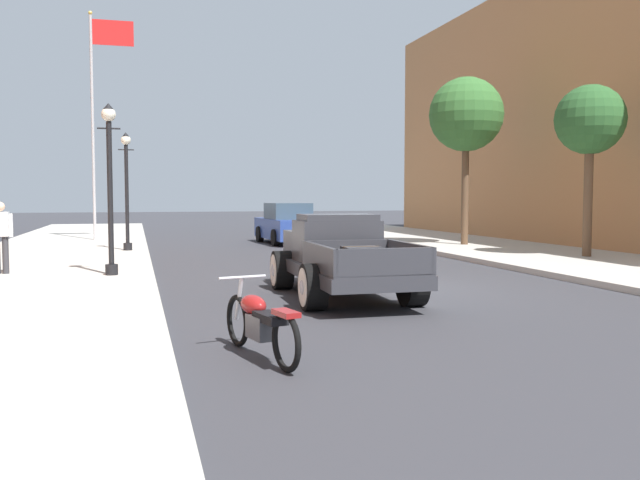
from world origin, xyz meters
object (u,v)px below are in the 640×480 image
at_px(pedestrian_sidewalk_left, 1,233).
at_px(street_lamp_far, 127,182).
at_px(street_tree_nearest, 590,122).
at_px(car_background_blue, 287,225).
at_px(hotrod_truck_gunmetal, 338,257).
at_px(motorcycle_parked, 260,322).
at_px(street_tree_second, 466,115).
at_px(flagpole, 98,101).
at_px(street_lamp_near, 110,176).

bearing_deg(pedestrian_sidewalk_left, street_lamp_far, 66.22).
distance_m(pedestrian_sidewalk_left, street_tree_nearest, 16.14).
bearing_deg(car_background_blue, hotrod_truck_gunmetal, -98.61).
distance_m(motorcycle_parked, street_tree_second, 18.38).
xyz_separation_m(car_background_blue, street_tree_nearest, (6.94, -9.59, 3.34)).
bearing_deg(flagpole, motorcycle_parked, -82.43).
xyz_separation_m(flagpole, street_tree_second, (13.07, -6.36, -0.90)).
relative_size(hotrod_truck_gunmetal, street_lamp_far, 1.29).
height_order(street_lamp_far, street_tree_nearest, street_tree_nearest).
distance_m(street_lamp_near, street_tree_second, 14.11).
bearing_deg(flagpole, street_tree_second, -25.96).
distance_m(motorcycle_parked, street_lamp_far, 15.30).
xyz_separation_m(motorcycle_parked, street_lamp_near, (-1.95, 8.01, 1.94)).
bearing_deg(motorcycle_parked, street_lamp_near, 103.67).
distance_m(motorcycle_parked, street_lamp_near, 8.47).
bearing_deg(flagpole, pedestrian_sidewalk_left, -97.61).
relative_size(car_background_blue, street_tree_nearest, 0.87).
bearing_deg(car_background_blue, street_lamp_near, -121.03).
bearing_deg(street_lamp_far, flagpole, 100.78).
relative_size(pedestrian_sidewalk_left, street_lamp_far, 0.43).
height_order(flagpole, street_tree_second, flagpole).
height_order(pedestrian_sidewalk_left, street_tree_nearest, street_tree_nearest).
xyz_separation_m(car_background_blue, street_tree_second, (5.76, -4.19, 4.10)).
distance_m(street_lamp_near, street_tree_nearest, 13.57).
distance_m(hotrod_truck_gunmetal, flagpole, 17.82).
bearing_deg(car_background_blue, flagpole, 163.45).
bearing_deg(flagpole, street_lamp_far, -79.22).
distance_m(hotrod_truck_gunmetal, motorcycle_parked, 5.22).
relative_size(motorcycle_parked, street_tree_nearest, 0.41).
xyz_separation_m(hotrod_truck_gunmetal, car_background_blue, (2.14, 14.13, 0.01)).
relative_size(hotrod_truck_gunmetal, flagpole, 0.54).
xyz_separation_m(street_lamp_near, street_tree_second, (12.23, 6.57, 2.48)).
relative_size(hotrod_truck_gunmetal, car_background_blue, 1.13).
distance_m(hotrod_truck_gunmetal, street_tree_nearest, 10.69).
distance_m(car_background_blue, street_lamp_far, 7.38).
xyz_separation_m(hotrod_truck_gunmetal, street_tree_second, (7.90, 9.94, 4.11)).
height_order(motorcycle_parked, street_lamp_far, street_lamp_far).
bearing_deg(flagpole, hotrod_truck_gunmetal, -72.41).
bearing_deg(street_tree_nearest, pedestrian_sidewalk_left, -179.03).
relative_size(street_lamp_near, street_lamp_far, 1.00).
distance_m(flagpole, street_tree_second, 14.56).
bearing_deg(hotrod_truck_gunmetal, street_lamp_far, 111.21).
relative_size(street_lamp_near, street_tree_nearest, 0.77).
bearing_deg(street_lamp_near, street_lamp_far, 87.74).
height_order(street_lamp_near, flagpole, flagpole).
xyz_separation_m(pedestrian_sidewalk_left, street_lamp_near, (2.44, -0.90, 1.30)).
bearing_deg(street_tree_nearest, flagpole, 140.45).
relative_size(pedestrian_sidewalk_left, street_tree_nearest, 0.33).
bearing_deg(street_lamp_far, motorcycle_parked, -83.69).
bearing_deg(street_tree_second, car_background_blue, 143.96).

